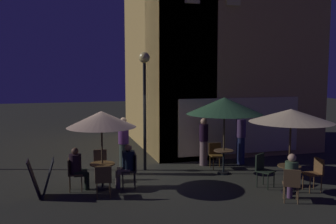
{
  "coord_description": "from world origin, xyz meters",
  "views": [
    {
      "loc": [
        -2.03,
        -11.63,
        3.29
      ],
      "look_at": [
        1.19,
        -0.41,
        2.04
      ],
      "focal_mm": 40.81,
      "sensor_mm": 36.0,
      "label": 1
    }
  ],
  "objects_px": {
    "menu_sandwich_board": "(41,178)",
    "patio_umbrella_0": "(101,120)",
    "cafe_chair_2": "(103,179)",
    "cafe_chair_0": "(100,162)",
    "cafe_table_0": "(102,171)",
    "cafe_chair_5": "(263,167)",
    "cafe_chair_1": "(72,171)",
    "cafe_table_1": "(289,175)",
    "cafe_chair_7": "(216,153)",
    "patio_umbrella_2": "(224,106)",
    "patron_seated_2": "(291,174)",
    "patron_seated_0": "(77,166)",
    "patron_seated_1": "(127,163)",
    "patron_standing_5": "(124,145)",
    "cafe_chair_6": "(292,182)",
    "patron_standing_3": "(241,139)",
    "patron_standing_4": "(204,141)",
    "cafe_chair_3": "(132,167)",
    "patio_umbrella_1": "(291,116)",
    "cafe_chair_4": "(315,171)",
    "cafe_table_2": "(224,158)",
    "street_lamp_near_corner": "(144,83)"
  },
  "relations": [
    {
      "from": "patron_seated_0",
      "to": "cafe_chair_2",
      "type": "bearing_deg",
      "value": -50.95
    },
    {
      "from": "cafe_chair_6",
      "to": "cafe_chair_4",
      "type": "bearing_deg",
      "value": -31.8
    },
    {
      "from": "cafe_chair_3",
      "to": "patron_standing_3",
      "type": "distance_m",
      "value": 4.58
    },
    {
      "from": "cafe_chair_5",
      "to": "street_lamp_near_corner",
      "type": "bearing_deg",
      "value": -164.0
    },
    {
      "from": "menu_sandwich_board",
      "to": "patio_umbrella_0",
      "type": "distance_m",
      "value": 2.2
    },
    {
      "from": "cafe_chair_1",
      "to": "cafe_chair_5",
      "type": "relative_size",
      "value": 0.96
    },
    {
      "from": "cafe_chair_2",
      "to": "cafe_chair_0",
      "type": "bearing_deg",
      "value": 1.27
    },
    {
      "from": "street_lamp_near_corner",
      "to": "cafe_chair_7",
      "type": "relative_size",
      "value": 4.62
    },
    {
      "from": "patron_standing_4",
      "to": "cafe_chair_3",
      "type": "bearing_deg",
      "value": 103.94
    },
    {
      "from": "patio_umbrella_1",
      "to": "cafe_chair_5",
      "type": "bearing_deg",
      "value": 119.88
    },
    {
      "from": "cafe_chair_1",
      "to": "patron_standing_4",
      "type": "distance_m",
      "value": 4.84
    },
    {
      "from": "patio_umbrella_0",
      "to": "cafe_chair_2",
      "type": "distance_m",
      "value": 1.65
    },
    {
      "from": "patron_seated_0",
      "to": "patron_standing_3",
      "type": "bearing_deg",
      "value": 18.63
    },
    {
      "from": "menu_sandwich_board",
      "to": "cafe_chair_7",
      "type": "bearing_deg",
      "value": 14.9
    },
    {
      "from": "cafe_table_0",
      "to": "cafe_chair_0",
      "type": "xyz_separation_m",
      "value": [
        0.03,
        0.85,
        0.05
      ]
    },
    {
      "from": "cafe_chair_4",
      "to": "patron_standing_5",
      "type": "height_order",
      "value": "patron_standing_5"
    },
    {
      "from": "cafe_chair_6",
      "to": "patio_umbrella_2",
      "type": "bearing_deg",
      "value": 38.73
    },
    {
      "from": "patron_standing_3",
      "to": "cafe_chair_1",
      "type": "bearing_deg",
      "value": 123.96
    },
    {
      "from": "patron_seated_0",
      "to": "patron_standing_4",
      "type": "bearing_deg",
      "value": 24.61
    },
    {
      "from": "cafe_table_1",
      "to": "patio_umbrella_0",
      "type": "bearing_deg",
      "value": 160.05
    },
    {
      "from": "cafe_table_1",
      "to": "patron_seated_0",
      "type": "distance_m",
      "value": 5.78
    },
    {
      "from": "patio_umbrella_1",
      "to": "patron_seated_1",
      "type": "bearing_deg",
      "value": 158.06
    },
    {
      "from": "menu_sandwich_board",
      "to": "cafe_chair_6",
      "type": "height_order",
      "value": "menu_sandwich_board"
    },
    {
      "from": "patio_umbrella_0",
      "to": "cafe_chair_4",
      "type": "relative_size",
      "value": 2.41
    },
    {
      "from": "patio_umbrella_0",
      "to": "cafe_table_2",
      "type": "bearing_deg",
      "value": 7.57
    },
    {
      "from": "patio_umbrella_2",
      "to": "cafe_chair_5",
      "type": "xyz_separation_m",
      "value": [
        0.5,
        -1.58,
        -1.63
      ]
    },
    {
      "from": "cafe_table_0",
      "to": "cafe_chair_5",
      "type": "bearing_deg",
      "value": -13.45
    },
    {
      "from": "cafe_chair_2",
      "to": "patron_standing_5",
      "type": "bearing_deg",
      "value": -17.58
    },
    {
      "from": "patron_seated_1",
      "to": "patron_standing_5",
      "type": "bearing_deg",
      "value": -89.44
    },
    {
      "from": "menu_sandwich_board",
      "to": "cafe_table_1",
      "type": "xyz_separation_m",
      "value": [
        6.44,
        -1.44,
        -0.01
      ]
    },
    {
      "from": "cafe_table_2",
      "to": "patio_umbrella_0",
      "type": "xyz_separation_m",
      "value": [
        -3.92,
        -0.52,
        1.44
      ]
    },
    {
      "from": "cafe_chair_6",
      "to": "patron_standing_5",
      "type": "bearing_deg",
      "value": 72.32
    },
    {
      "from": "cafe_table_1",
      "to": "cafe_chair_1",
      "type": "relative_size",
      "value": 0.84
    },
    {
      "from": "patron_seated_1",
      "to": "patron_seated_2",
      "type": "height_order",
      "value": "patron_seated_1"
    },
    {
      "from": "street_lamp_near_corner",
      "to": "cafe_table_1",
      "type": "relative_size",
      "value": 5.18
    },
    {
      "from": "patio_umbrella_2",
      "to": "cafe_table_1",
      "type": "bearing_deg",
      "value": -68.42
    },
    {
      "from": "cafe_chair_4",
      "to": "patio_umbrella_1",
      "type": "bearing_deg",
      "value": 0.0
    },
    {
      "from": "patio_umbrella_1",
      "to": "cafe_chair_6",
      "type": "relative_size",
      "value": 2.63
    },
    {
      "from": "patio_umbrella_0",
      "to": "patron_seated_0",
      "type": "distance_m",
      "value": 1.45
    },
    {
      "from": "menu_sandwich_board",
      "to": "cafe_chair_4",
      "type": "distance_m",
      "value": 7.39
    },
    {
      "from": "menu_sandwich_board",
      "to": "cafe_chair_7",
      "type": "xyz_separation_m",
      "value": [
        5.59,
        1.59,
        0.01
      ]
    },
    {
      "from": "cafe_chair_3",
      "to": "street_lamp_near_corner",
      "type": "bearing_deg",
      "value": -106.81
    },
    {
      "from": "cafe_chair_1",
      "to": "cafe_chair_2",
      "type": "xyz_separation_m",
      "value": [
        0.75,
        -0.86,
        -0.03
      ]
    },
    {
      "from": "patron_seated_1",
      "to": "patron_standing_5",
      "type": "relative_size",
      "value": 0.68
    },
    {
      "from": "cafe_table_2",
      "to": "cafe_chair_7",
      "type": "relative_size",
      "value": 0.91
    },
    {
      "from": "patio_umbrella_2",
      "to": "cafe_chair_3",
      "type": "relative_size",
      "value": 2.57
    },
    {
      "from": "cafe_chair_3",
      "to": "patron_standing_4",
      "type": "relative_size",
      "value": 0.58
    },
    {
      "from": "patio_umbrella_1",
      "to": "cafe_chair_1",
      "type": "height_order",
      "value": "patio_umbrella_1"
    },
    {
      "from": "patron_seated_2",
      "to": "patron_seated_0",
      "type": "bearing_deg",
      "value": 94.52
    },
    {
      "from": "cafe_table_0",
      "to": "patron_seated_1",
      "type": "relative_size",
      "value": 0.58
    }
  ]
}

